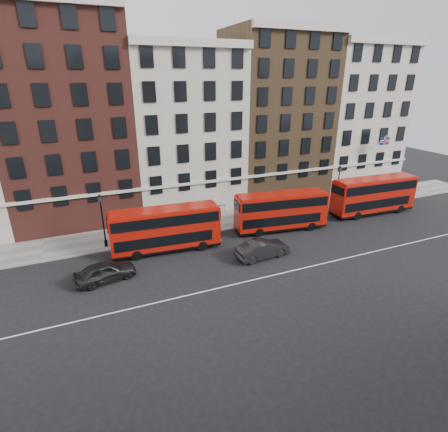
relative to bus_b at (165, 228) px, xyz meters
name	(u,v)px	position (x,y,z in m)	size (l,w,h in m)	color
ground	(247,267)	(5.68, -5.89, -2.28)	(120.00, 120.00, 0.00)	black
pavement	(206,223)	(5.68, 4.61, -2.21)	(80.00, 5.00, 0.15)	slate
kerb	(214,232)	(5.68, 2.11, -2.20)	(80.00, 0.30, 0.16)	gray
road_centre_line	(258,279)	(5.68, -7.89, -2.28)	(70.00, 0.12, 0.01)	white
building_terrace	(181,123)	(5.37, 11.99, 7.96)	(64.00, 11.95, 22.00)	#B5AF9D
bus_b	(165,228)	(0.00, 0.00, 0.00)	(10.28, 3.19, 4.25)	#B01309
bus_c	(281,211)	(12.50, 0.00, -0.06)	(10.08, 3.66, 4.14)	#B01309
bus_d	(373,195)	(25.26, 0.00, 0.10)	(10.69, 2.99, 4.45)	#B01309
car_rear	(105,272)	(-5.84, -3.30, -1.46)	(1.94, 4.82, 1.64)	black
car_front	(263,249)	(7.79, -4.73, -1.44)	(1.77, 5.09, 1.68)	#232326
lamp_post_left	(103,218)	(-5.24, 2.84, 0.80)	(0.44, 0.44, 5.33)	black
lamp_post_right	(338,185)	(22.52, 3.13, 0.80)	(0.44, 0.44, 5.33)	black
traffic_light	(372,187)	(27.27, 2.33, 0.16)	(0.25, 0.45, 3.27)	black
iron_railings	(199,212)	(5.68, 6.81, -1.63)	(6.60, 0.06, 1.00)	black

